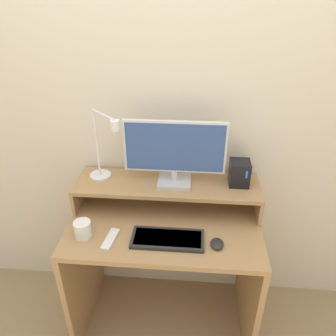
# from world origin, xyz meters

# --- Properties ---
(wall_back) EXTENTS (6.00, 0.05, 2.50)m
(wall_back) POSITION_xyz_m (0.00, 0.63, 1.25)
(wall_back) COLOR beige
(wall_back) RESTS_ON ground_plane
(desk) EXTENTS (1.02, 0.60, 0.78)m
(desk) POSITION_xyz_m (0.00, 0.30, 0.53)
(desk) COLOR #A87F51
(desk) RESTS_ON ground_plane
(monitor_shelf) EXTENTS (1.02, 0.28, 0.16)m
(monitor_shelf) POSITION_xyz_m (0.00, 0.45, 0.91)
(monitor_shelf) COLOR #A87F51
(monitor_shelf) RESTS_ON desk
(monitor) EXTENTS (0.54, 0.16, 0.36)m
(monitor) POSITION_xyz_m (0.04, 0.47, 1.13)
(monitor) COLOR #BCBCC1
(monitor) RESTS_ON monitor_shelf
(desk_lamp) EXTENTS (0.23, 0.22, 0.40)m
(desk_lamp) POSITION_xyz_m (-0.34, 0.45, 1.11)
(desk_lamp) COLOR silver
(desk_lamp) RESTS_ON monitor_shelf
(router_dock) EXTENTS (0.11, 0.11, 0.14)m
(router_dock) POSITION_xyz_m (0.39, 0.48, 1.00)
(router_dock) COLOR black
(router_dock) RESTS_ON monitor_shelf
(keyboard) EXTENTS (0.36, 0.16, 0.02)m
(keyboard) POSITION_xyz_m (0.03, 0.17, 0.79)
(keyboard) COLOR #282828
(keyboard) RESTS_ON desk
(mouse) EXTENTS (0.07, 0.08, 0.03)m
(mouse) POSITION_xyz_m (0.27, 0.15, 0.79)
(mouse) COLOR black
(mouse) RESTS_ON desk
(remote_control) EXTENTS (0.07, 0.16, 0.02)m
(remote_control) POSITION_xyz_m (-0.26, 0.14, 0.78)
(remote_control) COLOR white
(remote_control) RESTS_ON desk
(mug) EXTENTS (0.09, 0.09, 0.09)m
(mug) POSITION_xyz_m (-0.40, 0.16, 0.82)
(mug) COLOR white
(mug) RESTS_ON desk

